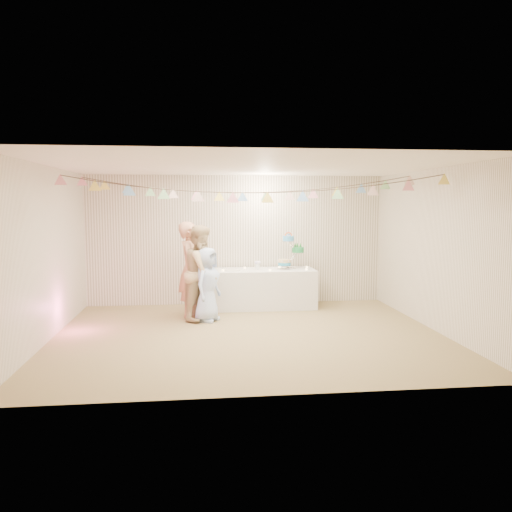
{
  "coord_description": "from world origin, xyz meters",
  "views": [
    {
      "loc": [
        -0.76,
        -7.57,
        2.04
      ],
      "look_at": [
        0.2,
        0.8,
        1.15
      ],
      "focal_mm": 35.0,
      "sensor_mm": 36.0,
      "label": 1
    }
  ],
  "objects": [
    {
      "name": "back_wall",
      "position": [
        0.0,
        2.5,
        1.3
      ],
      "size": [
        6.0,
        6.0,
        0.0
      ],
      "primitive_type": "plane",
      "color": "silver",
      "rests_on": "ground"
    },
    {
      "name": "person_child",
      "position": [
        -0.63,
        0.99,
        0.64
      ],
      "size": [
        0.67,
        0.75,
        1.29
      ],
      "primitive_type": "imported",
      "rotation": [
        0.0,
        0.0,
        1.05
      ],
      "color": "#B2CBFC",
      "rests_on": "floor"
    },
    {
      "name": "tealight_5",
      "position": [
        1.39,
        2.17,
        0.77
      ],
      "size": [
        0.04,
        0.04,
        0.03
      ],
      "primitive_type": "cylinder",
      "color": "#FFD88C",
      "rests_on": "table"
    },
    {
      "name": "front_wall",
      "position": [
        0.0,
        -2.5,
        1.3
      ],
      "size": [
        6.0,
        6.0,
        0.0
      ],
      "primitive_type": "plane",
      "color": "silver",
      "rests_on": "ground"
    },
    {
      "name": "floor",
      "position": [
        0.0,
        0.0,
        0.0
      ],
      "size": [
        6.0,
        6.0,
        0.0
      ],
      "primitive_type": "plane",
      "color": "olive",
      "rests_on": "ground"
    },
    {
      "name": "bunting_back",
      "position": [
        0.0,
        1.1,
        2.35
      ],
      "size": [
        5.6,
        1.1,
        0.4
      ],
      "primitive_type": null,
      "color": "pink",
      "rests_on": "ceiling"
    },
    {
      "name": "posy",
      "position": [
        0.38,
        2.07,
        0.83
      ],
      "size": [
        0.15,
        0.15,
        0.17
      ],
      "primitive_type": null,
      "color": "white",
      "rests_on": "table"
    },
    {
      "name": "ceiling",
      "position": [
        0.0,
        0.0,
        2.6
      ],
      "size": [
        6.0,
        6.0,
        0.0
      ],
      "primitive_type": "plane",
      "color": "white",
      "rests_on": "ground"
    },
    {
      "name": "tealight_3",
      "position": [
        0.84,
        2.24,
        0.77
      ],
      "size": [
        0.04,
        0.04,
        0.03
      ],
      "primitive_type": "cylinder",
      "color": "#FFD88C",
      "rests_on": "table"
    },
    {
      "name": "tealight_4",
      "position": [
        1.31,
        1.84,
        0.77
      ],
      "size": [
        0.04,
        0.04,
        0.03
      ],
      "primitive_type": "cylinder",
      "color": "#FFD88C",
      "rests_on": "table"
    },
    {
      "name": "table",
      "position": [
        0.49,
        2.02,
        0.38
      ],
      "size": [
        2.01,
        0.8,
        0.75
      ],
      "primitive_type": "cube",
      "color": "silver",
      "rests_on": "floor"
    },
    {
      "name": "tealight_0",
      "position": [
        -0.31,
        1.87,
        0.77
      ],
      "size": [
        0.04,
        0.04,
        0.03
      ],
      "primitive_type": "cylinder",
      "color": "#FFD88C",
      "rests_on": "table"
    },
    {
      "name": "cake_stand",
      "position": [
        1.04,
        2.07,
        1.09
      ],
      "size": [
        0.6,
        0.35,
        0.67
      ],
      "primitive_type": null,
      "color": "silver",
      "rests_on": "table"
    },
    {
      "name": "cake_bottom",
      "position": [
        0.89,
        2.01,
        0.84
      ],
      "size": [
        0.31,
        0.31,
        0.15
      ],
      "primitive_type": null,
      "color": "teal",
      "rests_on": "cake_stand"
    },
    {
      "name": "cake_top_tier",
      "position": [
        0.98,
        2.04,
        1.38
      ],
      "size": [
        0.25,
        0.25,
        0.19
      ],
      "primitive_type": null,
      "color": "#4295CF",
      "rests_on": "cake_stand"
    },
    {
      "name": "left_wall",
      "position": [
        -3.0,
        0.0,
        1.3
      ],
      "size": [
        5.0,
        5.0,
        0.0
      ],
      "primitive_type": "plane",
      "color": "silver",
      "rests_on": "ground"
    },
    {
      "name": "platter",
      "position": [
        -0.15,
        1.97,
        0.76
      ],
      "size": [
        0.37,
        0.37,
        0.02
      ],
      "primitive_type": "cylinder",
      "color": "white",
      "rests_on": "table"
    },
    {
      "name": "person_adult_b",
      "position": [
        -0.71,
        1.14,
        0.83
      ],
      "size": [
        0.88,
        0.99,
        1.67
      ],
      "primitive_type": "imported",
      "rotation": [
        0.0,
        0.0,
        1.2
      ],
      "color": "tan",
      "rests_on": "floor"
    },
    {
      "name": "bunting_front",
      "position": [
        0.0,
        -0.2,
        2.32
      ],
      "size": [
        5.6,
        0.9,
        0.36
      ],
      "primitive_type": null,
      "color": "#72A5E5",
      "rests_on": "ceiling"
    },
    {
      "name": "cake_middle",
      "position": [
        1.22,
        2.16,
        1.11
      ],
      "size": [
        0.27,
        0.27,
        0.22
      ],
      "primitive_type": null,
      "color": "#1D8642",
      "rests_on": "cake_stand"
    },
    {
      "name": "tealight_1",
      "position": [
        0.14,
        2.2,
        0.77
      ],
      "size": [
        0.04,
        0.04,
        0.03
      ],
      "primitive_type": "cylinder",
      "color": "#FFD88C",
      "rests_on": "table"
    },
    {
      "name": "right_wall",
      "position": [
        3.0,
        0.0,
        1.3
      ],
      "size": [
        5.0,
        5.0,
        0.0
      ],
      "primitive_type": "plane",
      "color": "silver",
      "rests_on": "ground"
    },
    {
      "name": "person_adult_a",
      "position": [
        -0.92,
        1.43,
        0.86
      ],
      "size": [
        0.5,
        0.68,
        1.72
      ],
      "primitive_type": "imported",
      "rotation": [
        0.0,
        0.0,
        1.42
      ],
      "color": "tan",
      "rests_on": "floor"
    },
    {
      "name": "tealight_2",
      "position": [
        0.59,
        1.8,
        0.77
      ],
      "size": [
        0.04,
        0.04,
        0.03
      ],
      "primitive_type": "cylinder",
      "color": "#FFD88C",
      "rests_on": "table"
    }
  ]
}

